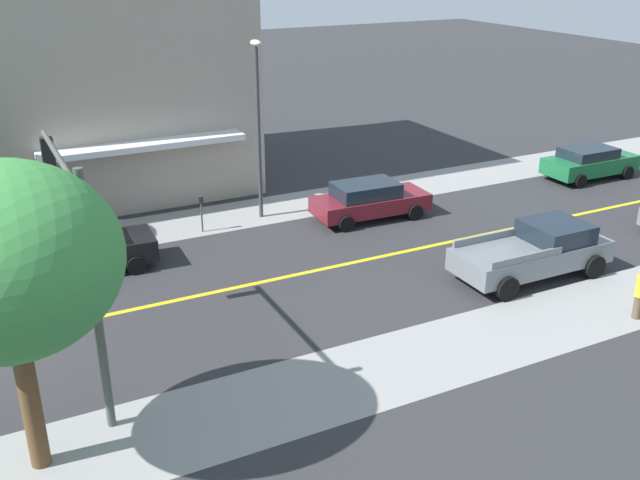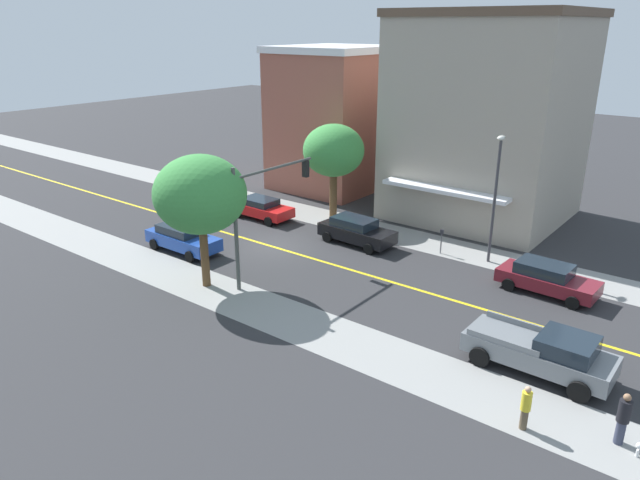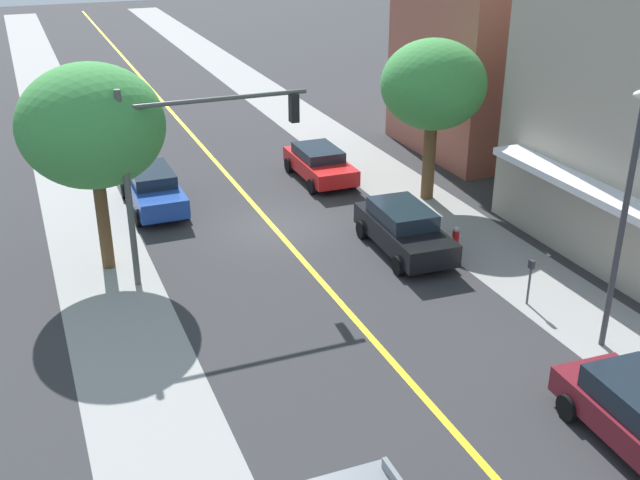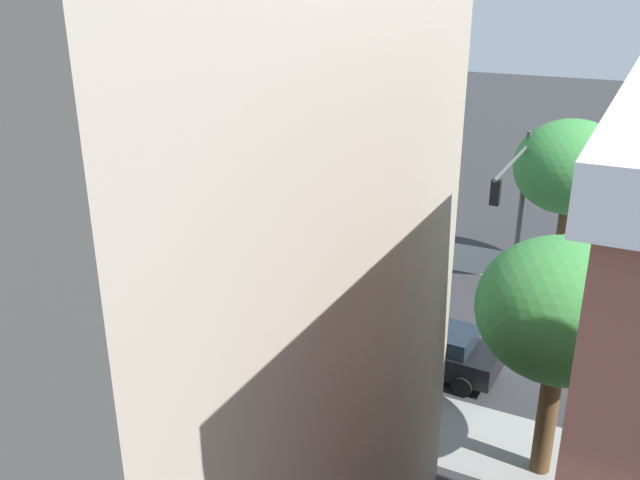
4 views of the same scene
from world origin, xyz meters
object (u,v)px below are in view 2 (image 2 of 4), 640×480
(street_tree_right_corner, at_px, (200,195))
(red_sedan_left_curb, at_px, (261,208))
(black_sedan_left_curb, at_px, (356,231))
(street_lamp, at_px, (496,187))
(pedestrian_yellow_shirt, at_px, (526,407))
(pedestrian_black_shirt, at_px, (623,418))
(parking_meter, at_px, (441,238))
(maroon_sedan_left_curb, at_px, (547,278))
(traffic_light_mast, at_px, (262,201))
(grey_pickup_truck, at_px, (543,352))
(fire_hydrant, at_px, (378,231))
(blue_sedan_right_curb, at_px, (183,238))
(street_tree_left_near, at_px, (334,151))

(street_tree_right_corner, height_order, red_sedan_left_curb, street_tree_right_corner)
(street_tree_right_corner, distance_m, black_sedan_left_curb, 10.69)
(street_lamp, height_order, pedestrian_yellow_shirt, street_lamp)
(pedestrian_black_shirt, height_order, pedestrian_yellow_shirt, pedestrian_black_shirt)
(street_tree_right_corner, xyz_separation_m, black_sedan_left_curb, (-9.60, 2.57, -3.94))
(parking_meter, xyz_separation_m, maroon_sedan_left_curb, (1.64, 6.52, -0.15))
(traffic_light_mast, bearing_deg, parking_meter, -32.98)
(traffic_light_mast, distance_m, red_sedan_left_curb, 10.52)
(parking_meter, height_order, grey_pickup_truck, grey_pickup_truck)
(street_tree_right_corner, xyz_separation_m, parking_meter, (-11.31, 7.34, -3.82))
(fire_hydrant, height_order, parking_meter, parking_meter)
(maroon_sedan_left_curb, bearing_deg, traffic_light_mast, -147.16)
(fire_hydrant, bearing_deg, traffic_light_mast, -8.29)
(traffic_light_mast, xyz_separation_m, black_sedan_left_curb, (-7.08, 0.94, -3.34))
(traffic_light_mast, relative_size, blue_sedan_right_curb, 1.29)
(red_sedan_left_curb, bearing_deg, parking_meter, 7.90)
(black_sedan_left_curb, height_order, pedestrian_black_shirt, pedestrian_black_shirt)
(maroon_sedan_left_curb, relative_size, pedestrian_yellow_shirt, 2.98)
(street_tree_right_corner, distance_m, pedestrian_black_shirt, 19.71)
(blue_sedan_right_curb, xyz_separation_m, pedestrian_yellow_shirt, (3.62, 21.42, 0.04))
(street_tree_left_near, distance_m, fire_hydrant, 6.37)
(maroon_sedan_left_curb, distance_m, blue_sedan_right_curb, 19.93)
(street_lamp, relative_size, pedestrian_yellow_shirt, 4.39)
(parking_meter, bearing_deg, pedestrian_black_shirt, 46.61)
(street_tree_left_near, xyz_separation_m, street_lamp, (1.07, 11.63, -0.29))
(grey_pickup_truck, height_order, pedestrian_black_shirt, pedestrian_black_shirt)
(parking_meter, relative_size, street_lamp, 0.21)
(street_tree_left_near, height_order, blue_sedan_right_curb, street_tree_left_near)
(maroon_sedan_left_curb, bearing_deg, street_tree_right_corner, -142.57)
(street_tree_right_corner, bearing_deg, street_lamp, 139.74)
(parking_meter, relative_size, traffic_light_mast, 0.23)
(fire_hydrant, distance_m, maroon_sedan_left_curb, 11.07)
(street_tree_right_corner, distance_m, red_sedan_left_curb, 11.74)
(blue_sedan_right_curb, bearing_deg, pedestrian_yellow_shirt, -9.81)
(pedestrian_black_shirt, bearing_deg, parking_meter, 77.50)
(street_tree_right_corner, bearing_deg, street_tree_left_near, -172.87)
(street_tree_right_corner, bearing_deg, fire_hydrant, 165.63)
(street_lamp, relative_size, black_sedan_left_curb, 1.48)
(street_tree_left_near, distance_m, red_sedan_left_curb, 6.22)
(pedestrian_black_shirt, bearing_deg, fire_hydrant, 85.82)
(grey_pickup_truck, distance_m, pedestrian_yellow_shirt, 3.76)
(fire_hydrant, bearing_deg, street_tree_left_near, -107.35)
(street_lamp, bearing_deg, parking_meter, -79.10)
(black_sedan_left_curb, relative_size, grey_pickup_truck, 0.88)
(parking_meter, xyz_separation_m, red_sedan_left_curb, (1.63, -12.62, -0.20))
(maroon_sedan_left_curb, relative_size, blue_sedan_right_curb, 1.00)
(street_tree_right_corner, relative_size, blue_sedan_right_curb, 1.40)
(fire_hydrant, distance_m, grey_pickup_truck, 15.89)
(parking_meter, height_order, street_lamp, street_lamp)
(black_sedan_left_curb, distance_m, grey_pickup_truck, 15.23)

